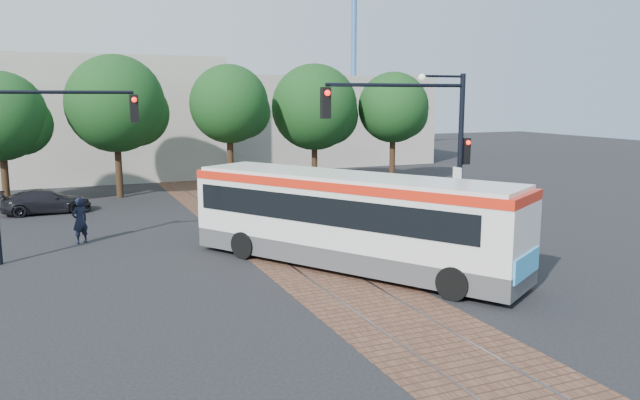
{
  "coord_description": "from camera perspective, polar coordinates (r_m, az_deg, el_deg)",
  "views": [
    {
      "loc": [
        -7.55,
        -18.42,
        5.47
      ],
      "look_at": [
        1.49,
        2.92,
        1.6
      ],
      "focal_mm": 35.0,
      "sensor_mm": 36.0,
      "label": 1
    }
  ],
  "objects": [
    {
      "name": "ground",
      "position": [
        20.65,
        -0.65,
        -5.89
      ],
      "size": [
        120.0,
        120.0,
        0.0
      ],
      "primitive_type": "plane",
      "color": "black",
      "rests_on": "ground"
    },
    {
      "name": "trackbed",
      "position": [
        24.28,
        -4.24,
        -3.55
      ],
      "size": [
        3.6,
        40.0,
        0.02
      ],
      "color": "brown",
      "rests_on": "ground"
    },
    {
      "name": "tree_row",
      "position": [
        35.93,
        -8.93,
        8.38
      ],
      "size": [
        26.4,
        5.6,
        7.67
      ],
      "color": "#382314",
      "rests_on": "ground"
    },
    {
      "name": "warehouses",
      "position": [
        47.72,
        -14.59,
        7.19
      ],
      "size": [
        40.0,
        13.0,
        8.0
      ],
      "color": "#ADA899",
      "rests_on": "ground"
    },
    {
      "name": "crane",
      "position": [
        58.57,
        3.12,
        14.77
      ],
      "size": [
        8.0,
        0.5,
        18.0
      ],
      "color": "#3F72B2",
      "rests_on": "ground"
    },
    {
      "name": "city_bus",
      "position": [
        19.9,
        2.65,
        -1.5
      ],
      "size": [
        7.98,
        10.83,
        3.02
      ],
      "rotation": [
        0.0,
        0.0,
        0.56
      ],
      "color": "#414143",
      "rests_on": "ground"
    },
    {
      "name": "traffic_island",
      "position": [
        22.06,
        11.96,
        -4.21
      ],
      "size": [
        2.2,
        5.2,
        1.13
      ],
      "color": "gray",
      "rests_on": "ground"
    },
    {
      "name": "signal_pole_main",
      "position": [
        21.03,
        10.02,
        5.75
      ],
      "size": [
        5.49,
        0.46,
        6.0
      ],
      "color": "black",
      "rests_on": "ground"
    },
    {
      "name": "signal_pole_left",
      "position": [
        22.49,
        -25.06,
        4.5
      ],
      "size": [
        4.99,
        0.34,
        6.0
      ],
      "color": "black",
      "rests_on": "ground"
    },
    {
      "name": "officer",
      "position": [
        25.0,
        -21.1,
        -1.77
      ],
      "size": [
        0.76,
        0.69,
        1.74
      ],
      "primitive_type": "imported",
      "rotation": [
        0.0,
        0.0,
        3.69
      ],
      "color": "black",
      "rests_on": "ground"
    },
    {
      "name": "parked_car",
      "position": [
        32.09,
        -23.77,
        -0.1
      ],
      "size": [
        4.06,
        1.79,
        1.16
      ],
      "primitive_type": "imported",
      "rotation": [
        0.0,
        0.0,
        1.61
      ],
      "color": "black",
      "rests_on": "ground"
    }
  ]
}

